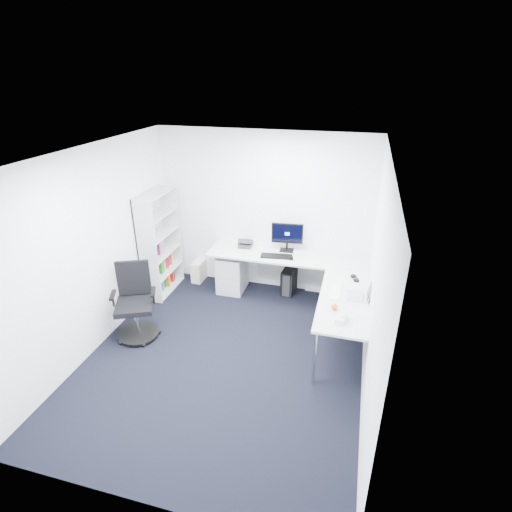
% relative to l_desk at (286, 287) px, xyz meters
% --- Properties ---
extents(ground, '(4.20, 4.20, 0.00)m').
position_rel_l_desk_xyz_m(ground, '(-0.55, -1.40, -0.40)').
color(ground, black).
extents(ceiling, '(4.20, 4.20, 0.00)m').
position_rel_l_desk_xyz_m(ceiling, '(-0.55, -1.40, 2.30)').
color(ceiling, white).
extents(wall_back, '(3.60, 0.02, 2.70)m').
position_rel_l_desk_xyz_m(wall_back, '(-0.55, 0.70, 0.95)').
color(wall_back, white).
rests_on(wall_back, ground).
extents(wall_front, '(3.60, 0.02, 2.70)m').
position_rel_l_desk_xyz_m(wall_front, '(-0.55, -3.50, 0.95)').
color(wall_front, white).
rests_on(wall_front, ground).
extents(wall_left, '(0.02, 4.20, 2.70)m').
position_rel_l_desk_xyz_m(wall_left, '(-2.35, -1.40, 0.95)').
color(wall_left, white).
rests_on(wall_left, ground).
extents(wall_right, '(0.02, 4.20, 2.70)m').
position_rel_l_desk_xyz_m(wall_right, '(1.25, -1.40, 0.95)').
color(wall_right, white).
rests_on(wall_right, ground).
extents(l_desk, '(2.73, 1.53, 0.80)m').
position_rel_l_desk_xyz_m(l_desk, '(0.00, 0.00, 0.00)').
color(l_desk, silver).
rests_on(l_desk, ground).
extents(drawer_pedestal, '(0.43, 0.54, 0.67)m').
position_rel_l_desk_xyz_m(drawer_pedestal, '(-1.02, 0.37, -0.07)').
color(drawer_pedestal, silver).
rests_on(drawer_pedestal, ground).
extents(bookshelf, '(0.34, 0.88, 1.76)m').
position_rel_l_desk_xyz_m(bookshelf, '(-2.17, 0.05, 0.48)').
color(bookshelf, '#BCBEBE').
rests_on(bookshelf, ground).
extents(task_chair, '(0.81, 0.81, 1.10)m').
position_rel_l_desk_xyz_m(task_chair, '(-1.92, -1.28, 0.15)').
color(task_chair, black).
rests_on(task_chair, ground).
extents(black_pc_tower, '(0.25, 0.47, 0.44)m').
position_rel_l_desk_xyz_m(black_pc_tower, '(-0.04, 0.56, -0.18)').
color(black_pc_tower, black).
rests_on(black_pc_tower, ground).
extents(beige_pc_tower, '(0.19, 0.40, 0.37)m').
position_rel_l_desk_xyz_m(beige_pc_tower, '(-1.72, 0.56, -0.21)').
color(beige_pc_tower, beige).
rests_on(beige_pc_tower, ground).
extents(power_strip, '(0.34, 0.06, 0.04)m').
position_rel_l_desk_xyz_m(power_strip, '(0.40, 0.68, -0.38)').
color(power_strip, white).
rests_on(power_strip, ground).
extents(monitor, '(0.53, 0.22, 0.49)m').
position_rel_l_desk_xyz_m(monitor, '(-0.10, 0.50, 0.65)').
color(monitor, black).
rests_on(monitor, l_desk).
extents(black_keyboard, '(0.52, 0.24, 0.02)m').
position_rel_l_desk_xyz_m(black_keyboard, '(-0.21, 0.22, 0.41)').
color(black_keyboard, black).
rests_on(black_keyboard, l_desk).
extents(mouse, '(0.08, 0.11, 0.03)m').
position_rel_l_desk_xyz_m(mouse, '(0.03, 0.20, 0.41)').
color(mouse, black).
rests_on(mouse, l_desk).
extents(desk_phone, '(0.24, 0.24, 0.16)m').
position_rel_l_desk_xyz_m(desk_phone, '(-0.81, 0.49, 0.48)').
color(desk_phone, '#29292B').
rests_on(desk_phone, l_desk).
extents(laptop, '(0.30, 0.29, 0.21)m').
position_rel_l_desk_xyz_m(laptop, '(1.06, -0.71, 0.50)').
color(laptop, silver).
rests_on(laptop, l_desk).
extents(white_keyboard, '(0.13, 0.45, 0.01)m').
position_rel_l_desk_xyz_m(white_keyboard, '(0.80, -0.65, 0.41)').
color(white_keyboard, white).
rests_on(white_keyboard, l_desk).
extents(headphones, '(0.18, 0.22, 0.05)m').
position_rel_l_desk_xyz_m(headphones, '(1.04, -0.21, 0.42)').
color(headphones, black).
rests_on(headphones, l_desk).
extents(orange_fruit, '(0.08, 0.08, 0.08)m').
position_rel_l_desk_xyz_m(orange_fruit, '(0.82, -1.10, 0.44)').
color(orange_fruit, orange).
rests_on(orange_fruit, l_desk).
extents(tissue_box, '(0.14, 0.22, 0.07)m').
position_rel_l_desk_xyz_m(tissue_box, '(0.92, -1.33, 0.43)').
color(tissue_box, white).
rests_on(tissue_box, l_desk).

